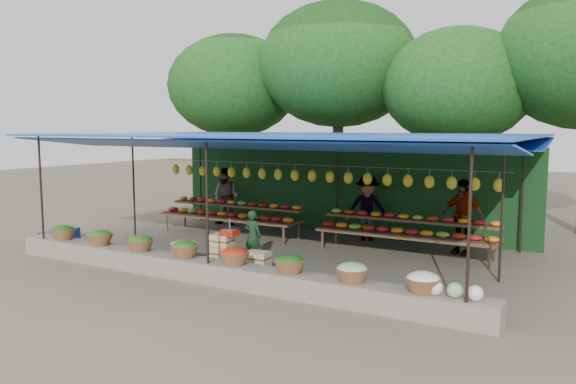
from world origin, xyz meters
The scene contains 16 objects.
ground centered at (0.00, 0.00, 0.00)m, with size 60.00×60.00×0.00m, color brown.
stone_curb centered at (0.00, -2.75, 0.20)m, with size 10.60×0.55×0.40m, color #685E53.
stall_canopy centered at (0.00, 0.07, 2.67)m, with size 10.80×6.60×2.82m.
produce_baskets centered at (-0.10, -2.75, 0.56)m, with size 8.98×0.58×0.34m.
netting_backdrop centered at (0.00, 3.15, 1.25)m, with size 10.60×0.06×2.50m, color #184520.
tree_row centered at (0.50, 6.09, 4.70)m, with size 16.51×5.50×7.12m.
fruit_table_left centered at (-2.49, 1.35, 0.61)m, with size 4.21×0.95×0.93m.
fruit_table_right centered at (2.51, 1.35, 0.61)m, with size 4.21×0.95×0.93m.
crate_counter centered at (-0.39, -1.99, 0.31)m, with size 2.37×0.37×0.77m.
weighing_scale centered at (-0.14, -1.99, 0.85)m, with size 0.33×0.33×0.35m.
vendor_seated centered at (-0.23, -0.99, 0.58)m, with size 0.42×0.28×1.16m, color #18361C.
customer_left centered at (-3.49, 2.50, 0.87)m, with size 0.85×0.66×1.75m, color slate.
customer_mid centered at (1.07, 2.50, 0.86)m, with size 1.11×0.64×1.71m, color slate.
customer_right centered at (3.61, 2.09, 0.89)m, with size 1.04×0.43×1.78m, color slate.
blue_crate_front centered at (-5.54, -2.19, 0.17)m, with size 0.57×0.41×0.34m, color navy.
blue_crate_back centered at (-5.97, -1.27, 0.15)m, with size 0.48×0.35×0.29m, color navy.
Camera 1 is at (6.51, -11.21, 2.98)m, focal length 35.00 mm.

